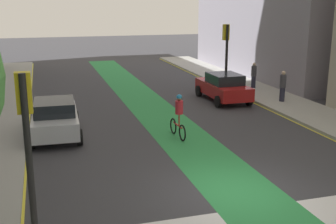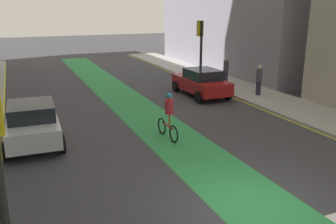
{
  "view_description": "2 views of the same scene",
  "coord_description": "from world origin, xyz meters",
  "px_view_note": "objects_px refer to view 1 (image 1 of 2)",
  "views": [
    {
      "loc": [
        -5.2,
        -10.76,
        5.49
      ],
      "look_at": [
        -0.16,
        6.32,
        0.89
      ],
      "focal_mm": 45.96,
      "sensor_mm": 36.0,
      "label": 1
    },
    {
      "loc": [
        -5.2,
        -6.8,
        4.98
      ],
      "look_at": [
        -0.34,
        4.61,
        1.35
      ],
      "focal_mm": 38.63,
      "sensor_mm": 36.0,
      "label": 2
    }
  ],
  "objects_px": {
    "traffic_signal_far_right": "(226,45)",
    "cyclist_in_lane": "(179,115)",
    "car_red_right_far": "(223,87)",
    "traffic_signal_near_left": "(26,123)",
    "car_silver_left_far": "(55,118)",
    "pedestrian_sidewalk_right_a": "(254,75)",
    "pedestrian_sidewalk_right_b": "(283,86)"
  },
  "relations": [
    {
      "from": "traffic_signal_far_right",
      "to": "cyclist_in_lane",
      "type": "xyz_separation_m",
      "value": [
        -5.64,
        -8.11,
        -1.94
      ]
    },
    {
      "from": "traffic_signal_far_right",
      "to": "cyclist_in_lane",
      "type": "height_order",
      "value": "traffic_signal_far_right"
    },
    {
      "from": "car_red_right_far",
      "to": "cyclist_in_lane",
      "type": "distance_m",
      "value": 7.37
    },
    {
      "from": "traffic_signal_near_left",
      "to": "car_silver_left_far",
      "type": "relative_size",
      "value": 0.93
    },
    {
      "from": "traffic_signal_far_right",
      "to": "pedestrian_sidewalk_right_a",
      "type": "xyz_separation_m",
      "value": [
        1.98,
        0.02,
        -1.95
      ]
    },
    {
      "from": "traffic_signal_near_left",
      "to": "car_silver_left_far",
      "type": "bearing_deg",
      "value": 84.11
    },
    {
      "from": "traffic_signal_near_left",
      "to": "pedestrian_sidewalk_right_b",
      "type": "height_order",
      "value": "traffic_signal_near_left"
    },
    {
      "from": "car_silver_left_far",
      "to": "car_red_right_far",
      "type": "xyz_separation_m",
      "value": [
        9.38,
        4.14,
        0.0
      ]
    },
    {
      "from": "traffic_signal_far_right",
      "to": "car_red_right_far",
      "type": "xyz_separation_m",
      "value": [
        -1.11,
        -2.3,
        -2.11
      ]
    },
    {
      "from": "traffic_signal_near_left",
      "to": "cyclist_in_lane",
      "type": "distance_m",
      "value": 8.57
    },
    {
      "from": "traffic_signal_far_right",
      "to": "pedestrian_sidewalk_right_a",
      "type": "height_order",
      "value": "traffic_signal_far_right"
    },
    {
      "from": "traffic_signal_near_left",
      "to": "cyclist_in_lane",
      "type": "xyz_separation_m",
      "value": [
        5.66,
        6.17,
        -1.81
      ]
    },
    {
      "from": "car_silver_left_far",
      "to": "pedestrian_sidewalk_right_a",
      "type": "relative_size",
      "value": 2.67
    },
    {
      "from": "traffic_signal_near_left",
      "to": "car_red_right_far",
      "type": "xyz_separation_m",
      "value": [
        10.19,
        11.98,
        -1.98
      ]
    },
    {
      "from": "traffic_signal_far_right",
      "to": "pedestrian_sidewalk_right_b",
      "type": "height_order",
      "value": "traffic_signal_far_right"
    },
    {
      "from": "car_silver_left_far",
      "to": "cyclist_in_lane",
      "type": "relative_size",
      "value": 2.3
    },
    {
      "from": "pedestrian_sidewalk_right_b",
      "to": "cyclist_in_lane",
      "type": "bearing_deg",
      "value": -150.28
    },
    {
      "from": "car_red_right_far",
      "to": "cyclist_in_lane",
      "type": "bearing_deg",
      "value": -127.94
    },
    {
      "from": "car_silver_left_far",
      "to": "pedestrian_sidewalk_right_b",
      "type": "bearing_deg",
      "value": 11.64
    },
    {
      "from": "car_silver_left_far",
      "to": "traffic_signal_far_right",
      "type": "bearing_deg",
      "value": 31.52
    },
    {
      "from": "pedestrian_sidewalk_right_b",
      "to": "pedestrian_sidewalk_right_a",
      "type": "bearing_deg",
      "value": 85.67
    },
    {
      "from": "cyclist_in_lane",
      "to": "traffic_signal_near_left",
      "type": "bearing_deg",
      "value": -132.53
    },
    {
      "from": "pedestrian_sidewalk_right_a",
      "to": "traffic_signal_near_left",
      "type": "bearing_deg",
      "value": -132.89
    },
    {
      "from": "traffic_signal_far_right",
      "to": "car_red_right_far",
      "type": "height_order",
      "value": "traffic_signal_far_right"
    },
    {
      "from": "traffic_signal_near_left",
      "to": "car_red_right_far",
      "type": "height_order",
      "value": "traffic_signal_near_left"
    },
    {
      "from": "traffic_signal_far_right",
      "to": "pedestrian_sidewalk_right_b",
      "type": "distance_m",
      "value": 4.68
    },
    {
      "from": "traffic_signal_near_left",
      "to": "car_silver_left_far",
      "type": "height_order",
      "value": "traffic_signal_near_left"
    },
    {
      "from": "car_red_right_far",
      "to": "cyclist_in_lane",
      "type": "relative_size",
      "value": 2.27
    },
    {
      "from": "car_red_right_far",
      "to": "traffic_signal_near_left",
      "type": "bearing_deg",
      "value": -130.38
    },
    {
      "from": "traffic_signal_far_right",
      "to": "car_red_right_far",
      "type": "distance_m",
      "value": 3.31
    },
    {
      "from": "car_silver_left_far",
      "to": "pedestrian_sidewalk_right_a",
      "type": "distance_m",
      "value": 14.05
    },
    {
      "from": "car_silver_left_far",
      "to": "pedestrian_sidewalk_right_b",
      "type": "relative_size",
      "value": 2.53
    }
  ]
}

